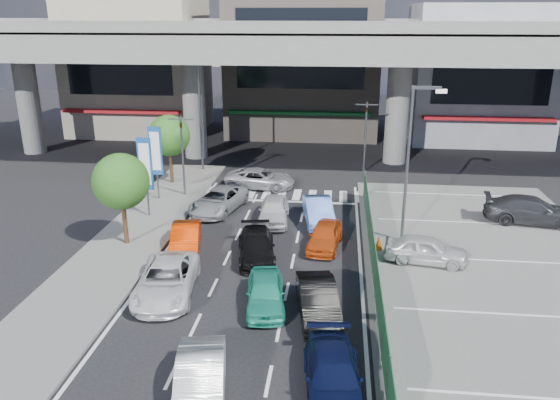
# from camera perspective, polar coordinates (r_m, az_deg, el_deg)

# --- Properties ---
(ground) EXTENTS (120.00, 120.00, 0.00)m
(ground) POSITION_cam_1_polar(r_m,az_deg,el_deg) (23.76, -3.19, -9.32)
(ground) COLOR black
(ground) RESTS_ON ground
(parking_lot) EXTENTS (12.00, 28.00, 0.06)m
(parking_lot) POSITION_cam_1_polar(r_m,az_deg,el_deg) (26.32, 22.19, -7.78)
(parking_lot) COLOR #5B5B58
(parking_lot) RESTS_ON ground
(sidewalk_left) EXTENTS (4.00, 30.00, 0.12)m
(sidewalk_left) POSITION_cam_1_polar(r_m,az_deg,el_deg) (29.03, -15.68, -4.43)
(sidewalk_left) COLOR #5B5B58
(sidewalk_left) RESTS_ON ground
(fence_run) EXTENTS (0.16, 22.00, 1.80)m
(fence_run) POSITION_cam_1_polar(r_m,az_deg,el_deg) (24.03, 9.83, -6.84)
(fence_run) COLOR #1B502B
(fence_run) RESTS_ON ground
(expressway) EXTENTS (64.00, 14.00, 10.75)m
(expressway) POSITION_cam_1_polar(r_m,az_deg,el_deg) (42.83, 1.53, 15.68)
(expressway) COLOR #62625D
(expressway) RESTS_ON ground
(building_west) EXTENTS (12.00, 10.90, 13.00)m
(building_west) POSITION_cam_1_polar(r_m,az_deg,el_deg) (56.30, -14.52, 13.59)
(building_west) COLOR gray
(building_west) RESTS_ON ground
(building_center) EXTENTS (14.00, 10.90, 15.00)m
(building_center) POSITION_cam_1_polar(r_m,az_deg,el_deg) (53.82, 2.53, 15.00)
(building_center) COLOR gray
(building_center) RESTS_ON ground
(building_east) EXTENTS (12.00, 10.90, 12.00)m
(building_east) POSITION_cam_1_polar(r_m,az_deg,el_deg) (54.28, 19.95, 12.36)
(building_east) COLOR gray
(building_east) RESTS_ON ground
(traffic_light_left) EXTENTS (1.60, 1.24, 5.20)m
(traffic_light_left) POSITION_cam_1_polar(r_m,az_deg,el_deg) (34.82, -10.25, 6.58)
(traffic_light_left) COLOR #595B60
(traffic_light_left) RESTS_ON ground
(traffic_light_right) EXTENTS (1.60, 1.24, 5.20)m
(traffic_light_right) POSITION_cam_1_polar(r_m,az_deg,el_deg) (40.32, 8.99, 8.33)
(traffic_light_right) COLOR #595B60
(traffic_light_right) RESTS_ON ground
(street_lamp_right) EXTENTS (1.65, 0.22, 8.00)m
(street_lamp_right) POSITION_cam_1_polar(r_m,az_deg,el_deg) (27.62, 13.62, 4.89)
(street_lamp_right) COLOR #595B60
(street_lamp_right) RESTS_ON ground
(street_lamp_left) EXTENTS (1.65, 0.22, 8.00)m
(street_lamp_left) POSITION_cam_1_polar(r_m,az_deg,el_deg) (40.38, -8.12, 9.59)
(street_lamp_left) COLOR #595B60
(street_lamp_left) RESTS_ON ground
(signboard_near) EXTENTS (0.80, 0.14, 4.70)m
(signboard_near) POSITION_cam_1_polar(r_m,az_deg,el_deg) (31.64, -13.90, 3.44)
(signboard_near) COLOR #595B60
(signboard_near) RESTS_ON ground
(signboard_far) EXTENTS (0.80, 0.14, 4.70)m
(signboard_far) POSITION_cam_1_polar(r_m,az_deg,el_deg) (34.51, -12.87, 4.80)
(signboard_far) COLOR #595B60
(signboard_far) RESTS_ON ground
(tree_near) EXTENTS (2.80, 2.80, 4.80)m
(tree_near) POSITION_cam_1_polar(r_m,az_deg,el_deg) (27.92, -16.29, 1.85)
(tree_near) COLOR #382314
(tree_near) RESTS_ON ground
(tree_far) EXTENTS (2.80, 2.80, 4.80)m
(tree_far) POSITION_cam_1_polar(r_m,az_deg,el_deg) (37.73, -11.50, 6.60)
(tree_far) COLOR #382314
(tree_far) RESTS_ON ground
(hatch_white_back_mid) EXTENTS (2.21, 4.39, 1.38)m
(hatch_white_back_mid) POSITION_cam_1_polar(r_m,az_deg,el_deg) (17.54, -8.35, -18.30)
(hatch_white_back_mid) COLOR silver
(hatch_white_back_mid) RESTS_ON ground
(minivan_navy_back) EXTENTS (2.20, 4.53, 1.27)m
(minivan_navy_back) POSITION_cam_1_polar(r_m,az_deg,el_deg) (17.77, 5.58, -17.84)
(minivan_navy_back) COLOR black
(minivan_navy_back) RESTS_ON ground
(sedan_white_mid_left) EXTENTS (2.88, 5.21, 1.38)m
(sedan_white_mid_left) POSITION_cam_1_polar(r_m,az_deg,el_deg) (23.49, -11.79, -8.18)
(sedan_white_mid_left) COLOR silver
(sedan_white_mid_left) RESTS_ON ground
(taxi_teal_mid) EXTENTS (2.03, 3.96, 1.29)m
(taxi_teal_mid) POSITION_cam_1_polar(r_m,az_deg,el_deg) (22.17, -1.53, -9.61)
(taxi_teal_mid) COLOR teal
(taxi_teal_mid) RESTS_ON ground
(hatch_black_mid_right) EXTENTS (2.09, 4.32, 1.36)m
(hatch_black_mid_right) POSITION_cam_1_polar(r_m,az_deg,el_deg) (21.54, 3.98, -10.47)
(hatch_black_mid_right) COLOR black
(hatch_black_mid_right) RESTS_ON ground
(taxi_orange_left) EXTENTS (2.14, 4.12, 1.29)m
(taxi_orange_left) POSITION_cam_1_polar(r_m,az_deg,el_deg) (27.52, -9.84, -3.97)
(taxi_orange_left) COLOR #C42A00
(taxi_orange_left) RESTS_ON ground
(sedan_black_mid) EXTENTS (2.45, 4.48, 1.23)m
(sedan_black_mid) POSITION_cam_1_polar(r_m,az_deg,el_deg) (26.31, -2.47, -4.87)
(sedan_black_mid) COLOR black
(sedan_black_mid) RESTS_ON ground
(taxi_orange_right) EXTENTS (1.95, 3.85, 1.26)m
(taxi_orange_right) POSITION_cam_1_polar(r_m,az_deg,el_deg) (27.54, 4.71, -3.76)
(taxi_orange_right) COLOR #C74511
(taxi_orange_right) RESTS_ON ground
(wagon_silver_front_left) EXTENTS (3.23, 5.15, 1.33)m
(wagon_silver_front_left) POSITION_cam_1_polar(r_m,az_deg,el_deg) (32.66, -6.43, -0.04)
(wagon_silver_front_left) COLOR gray
(wagon_silver_front_left) RESTS_ON ground
(sedan_white_front_mid) EXTENTS (1.86, 4.14, 1.38)m
(sedan_white_front_mid) POSITION_cam_1_polar(r_m,az_deg,el_deg) (30.77, -0.65, -1.08)
(sedan_white_front_mid) COLOR silver
(sedan_white_front_mid) RESTS_ON ground
(kei_truck_front_right) EXTENTS (2.12, 4.37, 1.38)m
(kei_truck_front_right) POSITION_cam_1_polar(r_m,az_deg,el_deg) (30.75, 4.04, -1.14)
(kei_truck_front_right) COLOR #5E89E8
(kei_truck_front_right) RESTS_ON ground
(crossing_wagon_silver) EXTENTS (4.85, 2.56, 1.30)m
(crossing_wagon_silver) POSITION_cam_1_polar(r_m,az_deg,el_deg) (36.80, -2.11, 2.25)
(crossing_wagon_silver) COLOR #919298
(crossing_wagon_silver) RESTS_ON ground
(parked_sedan_white) EXTENTS (4.03, 2.14, 1.31)m
(parked_sedan_white) POSITION_cam_1_polar(r_m,az_deg,el_deg) (26.63, 14.97, -5.01)
(parked_sedan_white) COLOR silver
(parked_sedan_white) RESTS_ON parking_lot
(parked_sedan_dgrey) EXTENTS (5.36, 2.78, 1.48)m
(parked_sedan_dgrey) POSITION_cam_1_polar(r_m,az_deg,el_deg) (33.55, 24.84, -0.97)
(parked_sedan_dgrey) COLOR #2C2D30
(parked_sedan_dgrey) RESTS_ON parking_lot
(traffic_cone) EXTENTS (0.48, 0.48, 0.74)m
(traffic_cone) POSITION_cam_1_polar(r_m,az_deg,el_deg) (27.66, 10.29, -4.36)
(traffic_cone) COLOR #E8560C
(traffic_cone) RESTS_ON parking_lot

